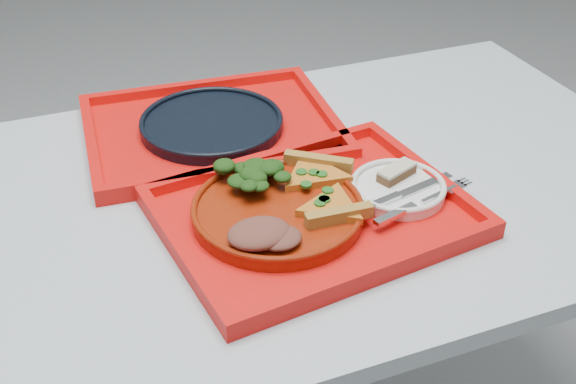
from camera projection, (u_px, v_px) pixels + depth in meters
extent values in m
cube|color=#B2BFC8|center=(212.00, 210.00, 1.16)|extent=(1.60, 0.80, 0.03)
cylinder|color=gray|center=(458.00, 202.00, 1.83)|extent=(0.05, 0.05, 0.72)
cube|color=red|center=(313.00, 216.00, 1.11)|extent=(0.49, 0.40, 0.01)
cube|color=red|center=(212.00, 132.00, 1.33)|extent=(0.47, 0.38, 0.01)
cylinder|color=maroon|center=(278.00, 212.00, 1.09)|extent=(0.26, 0.26, 0.02)
cylinder|color=white|center=(398.00, 190.00, 1.14)|extent=(0.15, 0.15, 0.01)
cylinder|color=black|center=(212.00, 125.00, 1.32)|extent=(0.26, 0.26, 0.02)
ellipsoid|color=black|center=(253.00, 174.00, 1.12)|extent=(0.09, 0.08, 0.05)
ellipsoid|color=brown|center=(259.00, 233.00, 1.01)|extent=(0.09, 0.07, 0.03)
cube|color=#472B17|center=(397.00, 173.00, 1.16)|extent=(0.07, 0.05, 0.01)
cube|color=beige|center=(397.00, 168.00, 1.15)|extent=(0.07, 0.05, 0.00)
cube|color=silver|center=(407.00, 192.00, 1.12)|extent=(0.18, 0.06, 0.01)
cube|color=silver|center=(421.00, 202.00, 1.10)|extent=(0.18, 0.07, 0.01)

